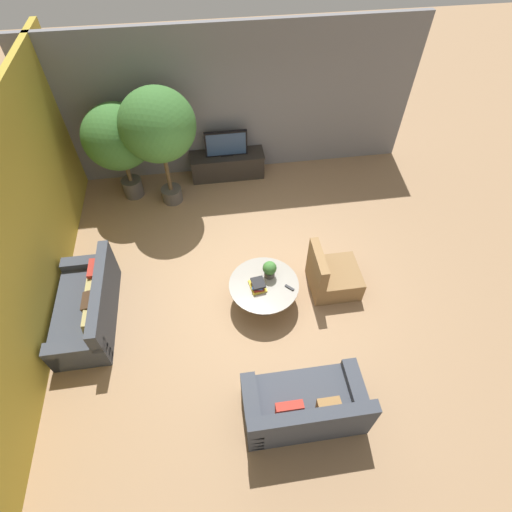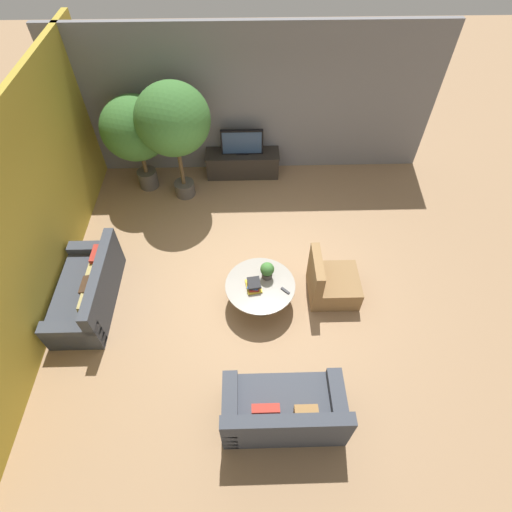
{
  "view_description": "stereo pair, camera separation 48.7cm",
  "coord_description": "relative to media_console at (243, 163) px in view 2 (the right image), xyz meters",
  "views": [
    {
      "loc": [
        -0.54,
        -4.1,
        5.59
      ],
      "look_at": [
        0.05,
        0.09,
        0.55
      ],
      "focal_mm": 28.0,
      "sensor_mm": 36.0,
      "label": 1
    },
    {
      "loc": [
        -0.06,
        -4.14,
        5.59
      ],
      "look_at": [
        0.05,
        0.09,
        0.55
      ],
      "focal_mm": 28.0,
      "sensor_mm": 36.0,
      "label": 2
    }
  ],
  "objects": [
    {
      "name": "couch_by_wall",
      "position": [
        -2.5,
        -3.31,
        0.01
      ],
      "size": [
        0.84,
        1.77,
        0.84
      ],
      "rotation": [
        0.0,
        0.0,
        -1.57
      ],
      "color": "#3D424C",
      "rests_on": "ground"
    },
    {
      "name": "coffee_table",
      "position": [
        0.27,
        -3.37,
        0.04
      ],
      "size": [
        1.12,
        1.12,
        0.45
      ],
      "color": "#756656",
      "rests_on": "ground"
    },
    {
      "name": "potted_palm_tall",
      "position": [
        -2.0,
        -0.35,
        1.07
      ],
      "size": [
        1.29,
        1.29,
        1.99
      ],
      "color": "#514C47",
      "rests_on": "ground"
    },
    {
      "name": "ground_plane",
      "position": [
        0.16,
        -2.94,
        -0.28
      ],
      "size": [
        24.0,
        24.0,
        0.0
      ],
      "primitive_type": "plane",
      "color": "#9E7A56"
    },
    {
      "name": "potted_palm_corner",
      "position": [
        -1.21,
        -0.64,
        1.42
      ],
      "size": [
        1.35,
        1.35,
        2.38
      ],
      "color": "#514C47",
      "rests_on": "ground"
    },
    {
      "name": "television",
      "position": [
        -0.0,
        -0.0,
        0.53
      ],
      "size": [
        0.87,
        0.13,
        0.55
      ],
      "color": "black",
      "rests_on": "media_console"
    },
    {
      "name": "armchair_wicker",
      "position": [
        1.43,
        -3.23,
        -0.01
      ],
      "size": [
        0.8,
        0.76,
        0.86
      ],
      "rotation": [
        0.0,
        0.0,
        1.57
      ],
      "color": "olive",
      "rests_on": "ground"
    },
    {
      "name": "remote_black",
      "position": [
        0.65,
        -3.5,
        0.18
      ],
      "size": [
        0.14,
        0.14,
        0.02
      ],
      "primitive_type": "cube",
      "rotation": [
        0.0,
        0.0,
        0.79
      ],
      "color": "black",
      "rests_on": "coffee_table"
    },
    {
      "name": "potted_plant_tabletop",
      "position": [
        0.38,
        -3.21,
        0.33
      ],
      "size": [
        0.22,
        0.22,
        0.31
      ],
      "color": "#514C47",
      "rests_on": "coffee_table"
    },
    {
      "name": "book_stack",
      "position": [
        0.16,
        -3.4,
        0.23
      ],
      "size": [
        0.28,
        0.33,
        0.13
      ],
      "color": "gold",
      "rests_on": "coffee_table"
    },
    {
      "name": "media_console",
      "position": [
        0.0,
        0.0,
        0.0
      ],
      "size": [
        1.56,
        0.5,
        0.54
      ],
      "color": "#2D2823",
      "rests_on": "ground"
    },
    {
      "name": "back_wall_stone",
      "position": [
        0.16,
        0.32,
        1.22
      ],
      "size": [
        7.4,
        0.12,
        3.0
      ],
      "primitive_type": "cube",
      "color": "slate",
      "rests_on": "ground"
    },
    {
      "name": "side_wall_left",
      "position": [
        -3.1,
        -2.74,
        1.22
      ],
      "size": [
        0.12,
        7.4,
        3.0
      ],
      "primitive_type": "cube",
      "color": "gold",
      "rests_on": "ground"
    },
    {
      "name": "couch_near_entry",
      "position": [
        0.51,
        -5.29,
        0.0
      ],
      "size": [
        1.6,
        0.84,
        0.84
      ],
      "rotation": [
        0.0,
        0.0,
        3.14
      ],
      "color": "#3D424C",
      "rests_on": "ground"
    }
  ]
}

